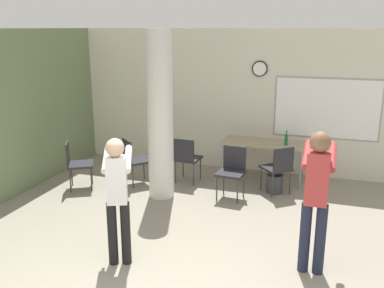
# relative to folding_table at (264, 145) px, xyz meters

# --- Properties ---
(wall_left_accent) EXTENTS (0.12, 7.00, 2.80)m
(wall_left_accent) POSITION_rel_folding_table_xyz_m (-3.97, -1.99, 0.71)
(wall_left_accent) COLOR #6B7F56
(wall_left_accent) RESTS_ON ground_plane
(wall_back) EXTENTS (8.00, 0.15, 2.80)m
(wall_back) POSITION_rel_folding_table_xyz_m (-0.43, 0.57, 0.71)
(wall_back) COLOR beige
(wall_back) RESTS_ON ground_plane
(support_pillar) EXTENTS (0.43, 0.43, 2.80)m
(support_pillar) POSITION_rel_folding_table_xyz_m (-1.53, -1.35, 0.71)
(support_pillar) COLOR silver
(support_pillar) RESTS_ON ground_plane
(folding_table) EXTENTS (1.55, 0.71, 0.74)m
(folding_table) POSITION_rel_folding_table_xyz_m (0.00, 0.00, 0.00)
(folding_table) COLOR tan
(folding_table) RESTS_ON ground_plane
(bottle_on_table) EXTENTS (0.06, 0.06, 0.27)m
(bottle_on_table) POSITION_rel_folding_table_xyz_m (0.42, -0.08, 0.16)
(bottle_on_table) COLOR #1E6B2D
(bottle_on_table) RESTS_ON folding_table
(waste_bin) EXTENTS (0.28, 0.28, 0.33)m
(waste_bin) POSITION_rel_folding_table_xyz_m (0.31, -0.59, -0.52)
(waste_bin) COLOR #38383D
(waste_bin) RESTS_ON ground_plane
(chair_table_right) EXTENTS (0.62, 0.62, 0.87)m
(chair_table_right) POSITION_rel_folding_table_xyz_m (0.37, -0.65, -0.18)
(chair_table_right) COLOR #232328
(chair_table_right) RESTS_ON ground_plane
(chair_table_front) EXTENTS (0.48, 0.48, 0.87)m
(chair_table_front) POSITION_rel_folding_table_xyz_m (-0.36, -1.03, -0.18)
(chair_table_front) COLOR #232328
(chair_table_front) RESTS_ON ground_plane
(chair_by_left_wall) EXTENTS (0.60, 0.60, 0.87)m
(chair_by_left_wall) POSITION_rel_folding_table_xyz_m (-3.10, -1.50, -0.18)
(chair_by_left_wall) COLOR #232328
(chair_by_left_wall) RESTS_ON ground_plane
(chair_near_pillar) EXTENTS (0.62, 0.62, 0.87)m
(chair_near_pillar) POSITION_rel_folding_table_xyz_m (-2.21, -0.98, -0.18)
(chair_near_pillar) COLOR #232328
(chair_near_pillar) RESTS_ON ground_plane
(chair_table_left) EXTENTS (0.47, 0.47, 0.87)m
(chair_table_left) POSITION_rel_folding_table_xyz_m (-1.32, -0.60, -0.18)
(chair_table_left) COLOR #232328
(chair_table_left) RESTS_ON ground_plane
(person_playing_side) EXTENTS (0.37, 0.68, 1.72)m
(person_playing_side) POSITION_rel_folding_table_xyz_m (1.05, -2.99, 0.32)
(person_playing_side) COLOR #1E2338
(person_playing_side) RESTS_ON ground_plane
(person_playing_front) EXTENTS (0.51, 0.64, 1.59)m
(person_playing_front) POSITION_rel_folding_table_xyz_m (-1.20, -3.53, 0.25)
(person_playing_front) COLOR black
(person_playing_front) RESTS_ON ground_plane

